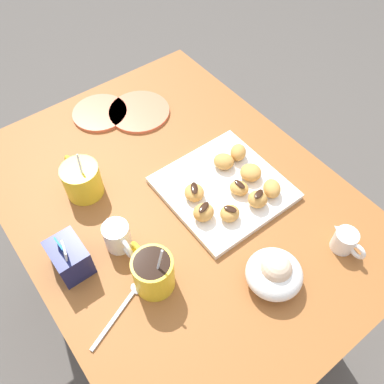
% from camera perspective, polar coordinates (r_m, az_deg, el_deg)
% --- Properties ---
extents(ground_plane, '(8.00, 8.00, 0.00)m').
position_cam_1_polar(ground_plane, '(1.66, -1.39, -15.80)').
color(ground_plane, '#514C47').
extents(dining_table, '(1.01, 0.77, 0.73)m').
position_cam_1_polar(dining_table, '(1.13, -1.98, -4.94)').
color(dining_table, '#935628').
rests_on(dining_table, ground_plane).
extents(pastry_plate_square, '(0.28, 0.28, 0.02)m').
position_cam_1_polar(pastry_plate_square, '(1.03, 4.47, 0.58)').
color(pastry_plate_square, white).
rests_on(pastry_plate_square, dining_table).
extents(coffee_mug_yellow_left, '(0.13, 0.09, 0.15)m').
position_cam_1_polar(coffee_mug_yellow_left, '(0.86, -5.58, -11.13)').
color(coffee_mug_yellow_left, yellow).
rests_on(coffee_mug_yellow_left, dining_table).
extents(coffee_mug_yellow_right, '(0.13, 0.09, 0.13)m').
position_cam_1_polar(coffee_mug_yellow_right, '(1.03, -15.35, 1.79)').
color(coffee_mug_yellow_right, yellow).
rests_on(coffee_mug_yellow_right, dining_table).
extents(cream_pitcher_white, '(0.10, 0.06, 0.07)m').
position_cam_1_polar(cream_pitcher_white, '(0.92, -10.49, -6.15)').
color(cream_pitcher_white, white).
rests_on(cream_pitcher_white, dining_table).
extents(sugar_caddy, '(0.09, 0.07, 0.11)m').
position_cam_1_polar(sugar_caddy, '(0.92, -16.94, -8.85)').
color(sugar_caddy, '#191E51').
rests_on(sugar_caddy, dining_table).
extents(ice_cream_bowl, '(0.12, 0.12, 0.09)m').
position_cam_1_polar(ice_cream_bowl, '(0.88, 11.58, -11.13)').
color(ice_cream_bowl, white).
rests_on(ice_cream_bowl, dining_table).
extents(chocolate_sauce_pitcher, '(0.09, 0.05, 0.06)m').
position_cam_1_polar(chocolate_sauce_pitcher, '(0.97, 20.86, -6.40)').
color(chocolate_sauce_pitcher, white).
rests_on(chocolate_sauce_pitcher, dining_table).
extents(saucer_coral_left, '(0.18, 0.18, 0.01)m').
position_cam_1_polar(saucer_coral_left, '(1.23, -7.46, 11.21)').
color(saucer_coral_left, '#E5704C').
rests_on(saucer_coral_left, dining_table).
extents(saucer_coral_right, '(0.16, 0.16, 0.01)m').
position_cam_1_polar(saucer_coral_right, '(1.25, -12.95, 10.84)').
color(saucer_coral_right, '#E5704C').
rests_on(saucer_coral_right, dining_table).
extents(loose_spoon_near_saucer, '(0.07, 0.15, 0.01)m').
position_cam_1_polar(loose_spoon_near_saucer, '(0.89, -9.82, -15.78)').
color(loose_spoon_near_saucer, silver).
rests_on(loose_spoon_near_saucer, dining_table).
extents(beignet_0, '(0.05, 0.05, 0.03)m').
position_cam_1_polar(beignet_0, '(0.95, 5.36, -3.03)').
color(beignet_0, '#D19347').
rests_on(beignet_0, pastry_plate_square).
extents(chocolate_drizzle_0, '(0.04, 0.03, 0.00)m').
position_cam_1_polar(chocolate_drizzle_0, '(0.94, 5.45, -2.40)').
color(chocolate_drizzle_0, black).
rests_on(chocolate_drizzle_0, beignet_0).
extents(beignet_1, '(0.06, 0.06, 0.03)m').
position_cam_1_polar(beignet_1, '(1.00, 6.67, 0.54)').
color(beignet_1, '#D19347').
rests_on(beignet_1, pastry_plate_square).
extents(chocolate_drizzle_1, '(0.03, 0.02, 0.00)m').
position_cam_1_polar(chocolate_drizzle_1, '(0.99, 6.76, 1.12)').
color(chocolate_drizzle_1, black).
rests_on(chocolate_drizzle_1, beignet_1).
extents(beignet_2, '(0.06, 0.06, 0.03)m').
position_cam_1_polar(beignet_2, '(1.03, 8.31, 2.76)').
color(beignet_2, '#D19347').
rests_on(beignet_2, pastry_plate_square).
extents(beignet_3, '(0.07, 0.07, 0.03)m').
position_cam_1_polar(beignet_3, '(0.98, 0.31, -0.07)').
color(beignet_3, '#D19347').
rests_on(beignet_3, pastry_plate_square).
extents(chocolate_drizzle_3, '(0.04, 0.03, 0.00)m').
position_cam_1_polar(chocolate_drizzle_3, '(0.97, 0.32, 0.57)').
color(chocolate_drizzle_3, black).
rests_on(chocolate_drizzle_3, beignet_3).
extents(beignet_4, '(0.07, 0.07, 0.04)m').
position_cam_1_polar(beignet_4, '(1.01, 11.23, 0.48)').
color(beignet_4, '#D19347').
rests_on(beignet_4, pastry_plate_square).
extents(beignet_5, '(0.07, 0.07, 0.04)m').
position_cam_1_polar(beignet_5, '(1.05, 4.57, 4.28)').
color(beignet_5, '#D19347').
rests_on(beignet_5, pastry_plate_square).
extents(beignet_6, '(0.06, 0.06, 0.04)m').
position_cam_1_polar(beignet_6, '(0.98, 9.25, -1.03)').
color(beignet_6, '#D19347').
rests_on(beignet_6, pastry_plate_square).
extents(chocolate_drizzle_6, '(0.03, 0.04, 0.00)m').
position_cam_1_polar(chocolate_drizzle_6, '(0.96, 9.42, -0.28)').
color(chocolate_drizzle_6, black).
rests_on(chocolate_drizzle_6, beignet_6).
extents(beignet_7, '(0.06, 0.07, 0.04)m').
position_cam_1_polar(beignet_7, '(1.07, 6.48, 5.65)').
color(beignet_7, '#D19347').
rests_on(beignet_7, pastry_plate_square).
extents(beignet_8, '(0.05, 0.06, 0.04)m').
position_cam_1_polar(beignet_8, '(0.95, 1.65, -2.90)').
color(beignet_8, '#D19347').
rests_on(beignet_8, pastry_plate_square).
extents(chocolate_drizzle_8, '(0.03, 0.04, 0.00)m').
position_cam_1_polar(chocolate_drizzle_8, '(0.93, 1.68, -2.17)').
color(chocolate_drizzle_8, black).
rests_on(chocolate_drizzle_8, beignet_8).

